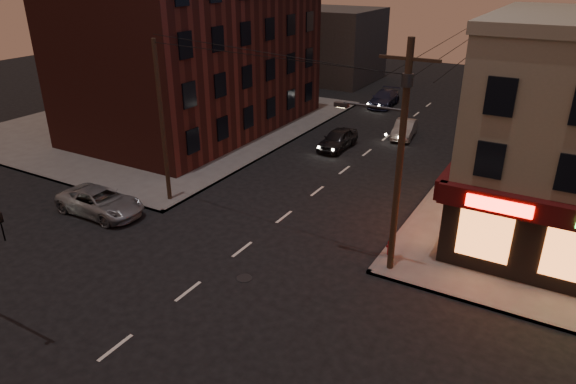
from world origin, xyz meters
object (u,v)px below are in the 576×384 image
Objects in this scene: sedan_mid at (405,129)px; fire_hydrant at (390,247)px; sedan_near at (338,139)px; sedan_far at (384,99)px; suv_cross at (100,202)px.

sedan_mid is 5.47× the size of fire_hydrant.
sedan_near is 15.54m from fire_hydrant.
sedan_far is (-1.41, 13.63, -0.01)m from sedan_near.
suv_cross is at bearing -167.18° from fire_hydrant.
sedan_mid is 9.80m from sedan_far.
sedan_far reaches higher than suv_cross.
sedan_far is 6.66× the size of fire_hydrant.
sedan_mid is 18.75m from fire_hydrant.
sedan_near is at bearing 123.84° from fire_hydrant.
fire_hydrant is at bearing -81.39° from sedan_mid.
sedan_far is (5.25, 30.02, 0.02)m from suv_cross.
sedan_mid is at bearing -63.44° from sedan_far.
fire_hydrant is at bearing -72.27° from sedan_far.
sedan_near reaches higher than sedan_far.
suv_cross is at bearing -122.72° from sedan_mid.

